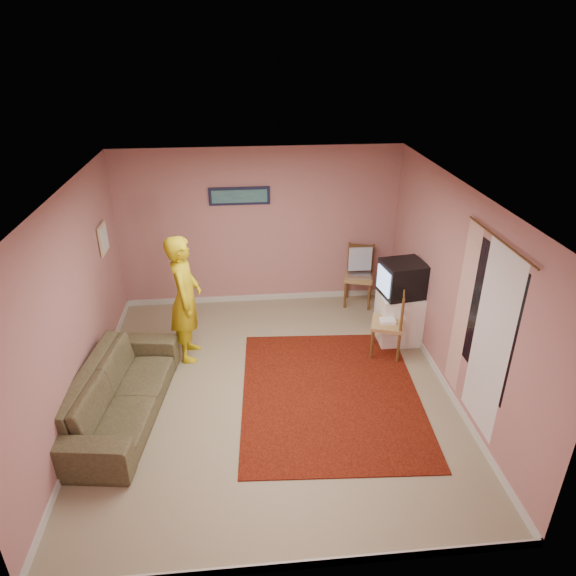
{
  "coord_description": "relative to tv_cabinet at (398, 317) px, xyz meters",
  "views": [
    {
      "loc": [
        -0.3,
        -5.33,
        4.12
      ],
      "look_at": [
        0.28,
        0.6,
        1.15
      ],
      "focal_mm": 32.0,
      "sensor_mm": 36.0,
      "label": 1
    }
  ],
  "objects": [
    {
      "name": "ground",
      "position": [
        -1.95,
        -1.03,
        -0.38
      ],
      "size": [
        5.0,
        5.0,
        0.0
      ],
      "primitive_type": "plane",
      "color": "gray",
      "rests_on": "ground"
    },
    {
      "name": "wall_back",
      "position": [
        -1.95,
        1.47,
        0.92
      ],
      "size": [
        4.5,
        0.02,
        2.6
      ],
      "primitive_type": "cube",
      "color": "#AF7376",
      "rests_on": "ground"
    },
    {
      "name": "wall_front",
      "position": [
        -1.95,
        -3.53,
        0.92
      ],
      "size": [
        4.5,
        0.02,
        2.6
      ],
      "primitive_type": "cube",
      "color": "#AF7376",
      "rests_on": "ground"
    },
    {
      "name": "wall_left",
      "position": [
        -4.2,
        -1.03,
        0.92
      ],
      "size": [
        0.02,
        5.0,
        2.6
      ],
      "primitive_type": "cube",
      "color": "#AF7376",
      "rests_on": "ground"
    },
    {
      "name": "wall_right",
      "position": [
        0.3,
        -1.03,
        0.92
      ],
      "size": [
        0.02,
        5.0,
        2.6
      ],
      "primitive_type": "cube",
      "color": "#AF7376",
      "rests_on": "ground"
    },
    {
      "name": "ceiling",
      "position": [
        -1.95,
        -1.03,
        2.22
      ],
      "size": [
        4.5,
        5.0,
        0.02
      ],
      "primitive_type": "cube",
      "color": "silver",
      "rests_on": "wall_back"
    },
    {
      "name": "baseboard_back",
      "position": [
        -1.95,
        1.46,
        -0.33
      ],
      "size": [
        4.5,
        0.02,
        0.1
      ],
      "primitive_type": "cube",
      "color": "silver",
      "rests_on": "ground"
    },
    {
      "name": "baseboard_front",
      "position": [
        -1.95,
        -3.52,
        -0.33
      ],
      "size": [
        4.5,
        0.02,
        0.1
      ],
      "primitive_type": "cube",
      "color": "silver",
      "rests_on": "ground"
    },
    {
      "name": "baseboard_left",
      "position": [
        -4.19,
        -1.03,
        -0.33
      ],
      "size": [
        0.02,
        5.0,
        0.1
      ],
      "primitive_type": "cube",
      "color": "silver",
      "rests_on": "ground"
    },
    {
      "name": "baseboard_right",
      "position": [
        0.29,
        -1.03,
        -0.33
      ],
      "size": [
        0.02,
        5.0,
        0.1
      ],
      "primitive_type": "cube",
      "color": "silver",
      "rests_on": "ground"
    },
    {
      "name": "window",
      "position": [
        0.29,
        -1.93,
        1.07
      ],
      "size": [
        0.01,
        1.1,
        1.5
      ],
      "primitive_type": "cube",
      "color": "black",
      "rests_on": "wall_right"
    },
    {
      "name": "curtain_sheer",
      "position": [
        0.28,
        -2.08,
        0.87
      ],
      "size": [
        0.01,
        0.75,
        2.1
      ],
      "primitive_type": "cube",
      "color": "white",
      "rests_on": "wall_right"
    },
    {
      "name": "curtain_floral",
      "position": [
        0.26,
        -1.38,
        0.87
      ],
      "size": [
        0.01,
        0.35,
        2.1
      ],
      "primitive_type": "cube",
      "color": "beige",
      "rests_on": "wall_right"
    },
    {
      "name": "curtain_rod",
      "position": [
        0.25,
        -1.93,
        1.94
      ],
      "size": [
        0.02,
        1.4,
        0.02
      ],
      "primitive_type": "cylinder",
      "rotation": [
        1.57,
        0.0,
        0.0
      ],
      "color": "brown",
      "rests_on": "wall_right"
    },
    {
      "name": "picture_back",
      "position": [
        -2.25,
        1.44,
        1.47
      ],
      "size": [
        0.95,
        0.04,
        0.28
      ],
      "color": "#121633",
      "rests_on": "wall_back"
    },
    {
      "name": "picture_left",
      "position": [
        -4.17,
        0.57,
        1.17
      ],
      "size": [
        0.04,
        0.38,
        0.42
      ],
      "color": "beige",
      "rests_on": "wall_left"
    },
    {
      "name": "area_rug",
      "position": [
        -1.21,
        -1.19,
        -0.37
      ],
      "size": [
        2.38,
        2.9,
        0.01
      ],
      "primitive_type": "cube",
      "rotation": [
        0.0,
        0.0,
        -0.06
      ],
      "color": "#320605",
      "rests_on": "ground"
    },
    {
      "name": "tv_cabinet",
      "position": [
        0.0,
        0.0,
        0.0
      ],
      "size": [
        0.6,
        0.54,
        0.76
      ],
      "primitive_type": "cube",
      "color": "white",
      "rests_on": "ground"
    },
    {
      "name": "crt_tv",
      "position": [
        -0.01,
        -0.0,
        0.63
      ],
      "size": [
        0.65,
        0.6,
        0.5
      ],
      "rotation": [
        0.0,
        0.0,
        0.15
      ],
      "color": "black",
      "rests_on": "tv_cabinet"
    },
    {
      "name": "chair_a",
      "position": [
        -0.34,
        1.17,
        0.24
      ],
      "size": [
        0.57,
        0.55,
        0.55
      ],
      "rotation": [
        0.0,
        0.0,
        -0.3
      ],
      "color": "#A3914F",
      "rests_on": "ground"
    },
    {
      "name": "dvd_player",
      "position": [
        -0.34,
        1.17,
        0.17
      ],
      "size": [
        0.43,
        0.34,
        0.07
      ],
      "primitive_type": "cube",
      "rotation": [
        0.0,
        0.0,
        -0.19
      ],
      "color": "#B5B5BA",
      "rests_on": "chair_a"
    },
    {
      "name": "blue_throw",
      "position": [
        -0.34,
        1.17,
        0.44
      ],
      "size": [
        0.37,
        0.05,
        0.39
      ],
      "primitive_type": "cube",
      "color": "#95C3F4",
      "rests_on": "chair_a"
    },
    {
      "name": "chair_b",
      "position": [
        -0.27,
        -0.34,
        0.23
      ],
      "size": [
        0.55,
        0.56,
        0.54
      ],
      "rotation": [
        0.0,
        0.0,
        -1.89
      ],
      "color": "#A3914F",
      "rests_on": "ground"
    },
    {
      "name": "game_console",
      "position": [
        -0.27,
        -0.34,
        0.15
      ],
      "size": [
        0.22,
        0.17,
        0.04
      ],
      "primitive_type": "cube",
      "rotation": [
        0.0,
        0.0,
        -0.06
      ],
      "color": "white",
      "rests_on": "chair_b"
    },
    {
      "name": "sofa",
      "position": [
        -3.75,
        -1.33,
        -0.05
      ],
      "size": [
        1.17,
        2.34,
        0.65
      ],
      "primitive_type": "imported",
      "rotation": [
        0.0,
        0.0,
        1.44
      ],
      "color": "brown",
      "rests_on": "ground"
    },
    {
      "name": "person",
      "position": [
        -3.04,
        -0.12,
        0.52
      ],
      "size": [
        0.45,
        0.67,
        1.81
      ],
      "primitive_type": "imported",
      "rotation": [
        0.0,
        0.0,
        1.54
      ],
      "color": "gold",
      "rests_on": "ground"
    }
  ]
}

